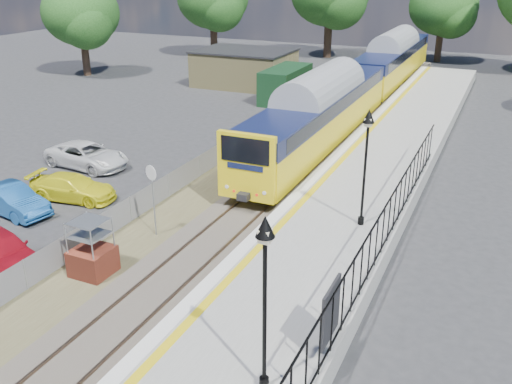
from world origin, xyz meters
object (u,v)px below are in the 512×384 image
Objects in this scene: victorian_lamp_south at (265,265)px; victorian_lamp_north at (367,141)px; car_yellow at (73,187)px; brick_plinth at (92,249)px; train at (364,80)px; car_red at (1,250)px; speed_sign at (152,188)px; car_white at (87,155)px; car_blue at (12,200)px.

victorian_lamp_south is 10.00m from victorian_lamp_north.
victorian_lamp_north is 14.02m from car_yellow.
brick_plinth is at bearing -141.95° from car_yellow.
train is 10.11× the size of car_red.
speed_sign is 9.89m from car_white.
car_yellow is 0.87× the size of car_white.
car_blue is 2.75m from car_yellow.
speed_sign is at bearing -114.52° from car_yellow.
speed_sign is 6.13m from car_yellow.
car_blue is at bearing 156.32° from victorian_lamp_south.
victorian_lamp_north reaches higher than speed_sign.
speed_sign is at bearing -73.74° from car_blue.
brick_plinth is 0.70× the size of speed_sign.
victorian_lamp_south is 1.49× the size of speed_sign.
car_red is 0.97× the size of car_yellow.
victorian_lamp_south is 16.83m from car_blue.
brick_plinth is at bearing -133.62° from car_white.
victorian_lamp_south is 16.78m from car_yellow.
speed_sign is (-8.00, 7.30, -2.16)m from victorian_lamp_south.
car_yellow is at bearing -178.69° from speed_sign.
speed_sign reaches higher than brick_plinth.
train is 9.83× the size of car_yellow.
victorian_lamp_north is 1.49× the size of speed_sign.
car_blue is 0.96× the size of car_yellow.
car_white is (-4.30, 9.96, -0.02)m from car_red.
speed_sign is at bearing -160.92° from victorian_lamp_north.
victorian_lamp_north reaches higher than car_blue.
car_red is (-11.74, 2.90, -3.61)m from victorian_lamp_south.
car_yellow is 4.54m from car_white.
victorian_lamp_south is 1.11× the size of car_yellow.
victorian_lamp_south is 31.67m from train.
victorian_lamp_south is 2.13× the size of brick_plinth.
car_blue is 0.84× the size of car_white.
victorian_lamp_south is 9.71m from brick_plinth.
brick_plinth is (-2.81, -27.31, -1.31)m from train.
car_red is at bearing -165.12° from brick_plinth.
speed_sign is 0.65× the size of car_white.
speed_sign reaches higher than car_blue.
car_white is at bearing 130.47° from brick_plinth.
car_white is (-0.99, 6.27, 0.00)m from car_blue.
speed_sign is (-2.50, -23.83, -0.20)m from train.
brick_plinth is at bearing 155.36° from victorian_lamp_south.
victorian_lamp_south reaches higher than car_red.
victorian_lamp_north is 15.66m from car_blue.
car_blue reaches higher than car_yellow.
brick_plinth is at bearing -77.36° from speed_sign.
train is at bearing -24.08° from car_white.
car_white is at bearing 39.21° from car_red.
train reaches higher than car_red.
car_white is (-10.54, -18.26, -1.68)m from train.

